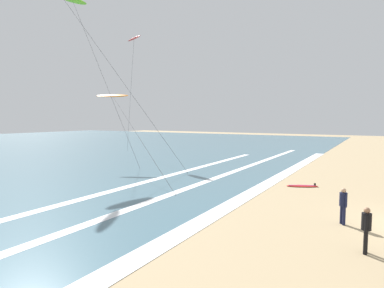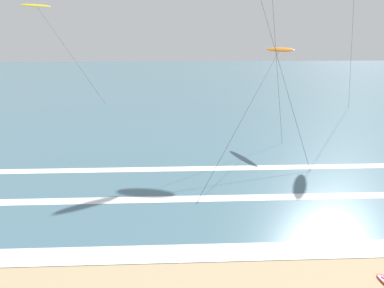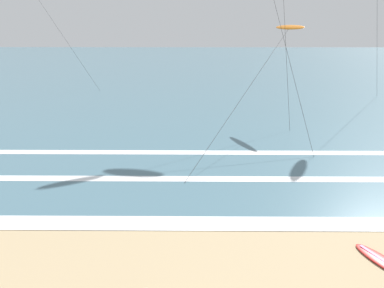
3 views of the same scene
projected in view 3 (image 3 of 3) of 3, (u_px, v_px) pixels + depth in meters
ocean_surface at (196, 69)px, 56.19m from camera, size 140.00×90.00×0.01m
wave_foam_shoreline at (164, 223)px, 14.00m from camera, size 58.27×1.03×0.01m
wave_foam_mid_break at (219, 179)px, 17.85m from camera, size 59.32×0.63×0.01m
wave_foam_outer_break at (208, 153)px, 21.36m from camera, size 42.82×0.68×0.01m
surfboard_near_water at (383, 261)px, 11.75m from camera, size 1.44×2.15×0.25m
kite_orange_low_near at (289, 28)px, 26.59m from camera, size 8.36×13.82×7.00m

